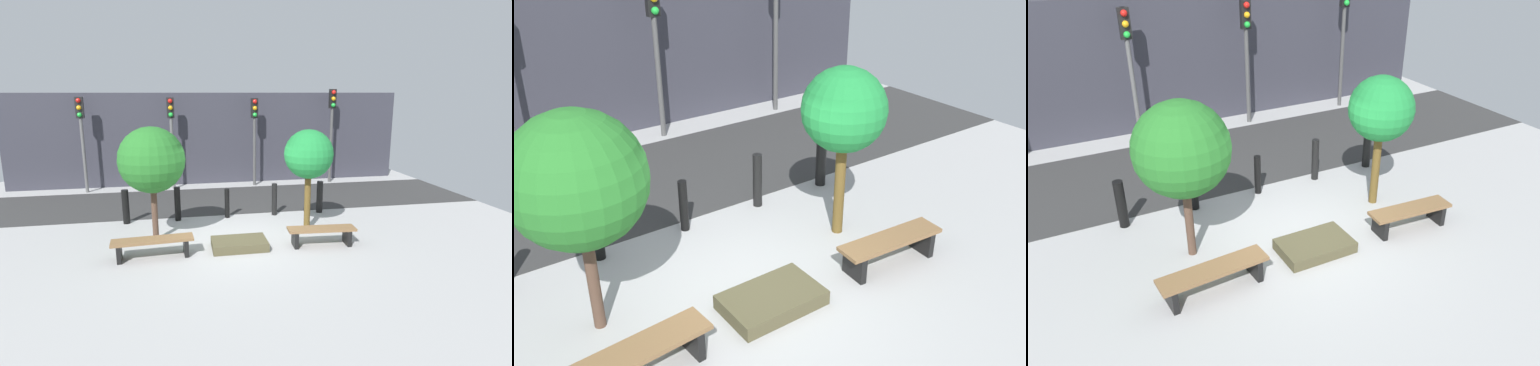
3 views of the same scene
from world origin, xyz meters
The scene contains 16 objects.
ground_plane centered at (0.00, 0.00, 0.00)m, with size 18.00×18.00×0.00m, color #A2A2A2.
road_strip centered at (0.00, 4.23, 0.01)m, with size 18.00×3.64×0.01m, color #323232.
building_facade centered at (0.00, 7.29, 1.88)m, with size 16.20×0.50×3.76m, color #33333D.
bench_left centered at (-2.06, -0.56, 0.34)m, with size 1.90×0.59×0.46m.
bench_right centered at (2.06, -0.56, 0.33)m, with size 1.74×0.57×0.46m.
planter_bed centered at (0.00, -0.36, 0.11)m, with size 1.36×0.86×0.21m, color #4D472F.
tree_behind_left_bench centered at (-2.06, 0.63, 2.11)m, with size 1.68×1.68×2.96m.
tree_behind_right_bench centered at (2.06, 0.63, 2.13)m, with size 1.34×1.34×2.82m.
bollard_far_left centered at (-2.99, 2.16, 0.51)m, with size 0.20×0.20×1.01m, color black.
bollard_left centered at (-1.49, 2.16, 0.51)m, with size 0.18×0.18×1.03m, color black.
bollard_center centered at (0.00, 2.16, 0.45)m, with size 0.15×0.15×0.91m, color black.
bollard_right centered at (1.49, 2.16, 0.50)m, with size 0.17×0.17×1.01m, color black.
bollard_far_right centered at (2.99, 2.16, 0.51)m, with size 0.20×0.20×1.02m, color black.
traffic_light_mid_west centered at (-1.65, 6.34, 2.48)m, with size 0.28×0.27×3.59m.
traffic_light_mid_east centered at (1.65, 6.34, 2.46)m, with size 0.28×0.27×3.55m.
traffic_light_east centered at (4.94, 6.34, 2.69)m, with size 0.28×0.27×3.91m.
Camera 3 is at (-4.07, -6.90, 5.53)m, focal length 35.00 mm.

